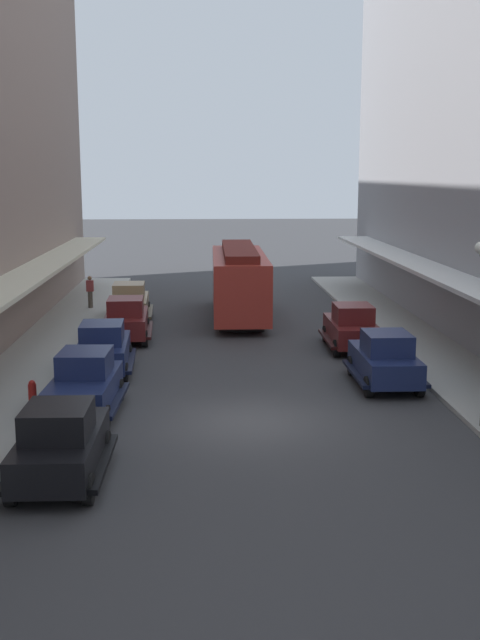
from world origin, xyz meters
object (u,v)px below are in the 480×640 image
parked_car_1 (352,326)px  pedestrian_1 (90,291)px  parked_car_5 (103,347)px  parked_car_6 (126,318)px  parked_car_4 (60,441)px  fire_hydrant (32,394)px  streetcar (239,279)px  parked_car_0 (84,383)px  parked_car_2 (129,301)px  parked_car_3 (385,358)px

parked_car_1 → pedestrian_1: 15.04m
parked_car_5 → parked_car_6: 5.45m
parked_car_4 → pedestrian_1: size_ratio=2.61×
parked_car_5 → fire_hydrant: 4.74m
parked_car_1 → streetcar: size_ratio=0.44×
streetcar → fire_hydrant: bearing=-114.8°
parked_car_1 → parked_car_6: bearing=166.9°
streetcar → pedestrian_1: bearing=161.6°
parked_car_4 → parked_car_0: bearing=92.2°
parked_car_0 → parked_car_5: 4.71m
parked_car_0 → pedestrian_1: parked_car_0 is taller
parked_car_1 → pedestrian_1: bearing=140.8°
parked_car_2 → parked_car_3: same height
streetcar → parked_car_0: bearing=-109.3°
streetcar → fire_hydrant: 16.35m
parked_car_1 → streetcar: streetcar is taller
parked_car_3 → fire_hydrant: parked_car_3 is taller
parked_car_3 → parked_car_4: 11.98m
parked_car_1 → streetcar: (-4.14, 7.02, 0.96)m
parked_car_2 → parked_car_3: 15.28m
fire_hydrant → parked_car_0: bearing=-8.9°
parked_car_4 → parked_car_5: size_ratio=0.99×
parked_car_6 → parked_car_2: bearing=93.3°
fire_hydrant → parked_car_3: bearing=12.0°
parked_car_0 → parked_car_5: same height
parked_car_5 → streetcar: streetcar is taller
parked_car_1 → parked_car_2: bearing=144.9°
parked_car_4 → fire_hydrant: (-1.76, 5.28, -0.38)m
parked_car_2 → parked_car_3: bearing=-51.9°
parked_car_2 → pedestrian_1: (-2.26, 2.92, 0.05)m
parked_car_6 → fire_hydrant: bearing=-100.5°
parked_car_6 → streetcar: bearing=44.4°
parked_car_4 → parked_car_3: bearing=39.5°
parked_car_0 → streetcar: streetcar is taller
parked_car_0 → parked_car_5: size_ratio=1.00×
parked_car_3 → streetcar: (-4.18, 12.46, 0.96)m
parked_car_4 → parked_car_6: bearing=89.7°
parked_car_4 → pedestrian_1: parked_car_4 is taller
parked_car_0 → parked_car_3: size_ratio=1.01×
fire_hydrant → pedestrian_1: 17.30m
parked_car_2 → streetcar: bearing=4.7°
parked_car_0 → parked_car_4: same height
parked_car_2 → parked_car_5: size_ratio=1.00×
pedestrian_1 → parked_car_4: bearing=-83.8°
parked_car_2 → parked_car_1: bearing=-35.1°
parked_car_1 → parked_car_0: bearing=-139.5°
parked_car_1 → parked_car_2: same height
parked_car_0 → parked_car_2: bearing=90.0°
parked_car_6 → pedestrian_1: size_ratio=2.63×
parked_car_3 → pedestrian_1: size_ratio=2.60×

